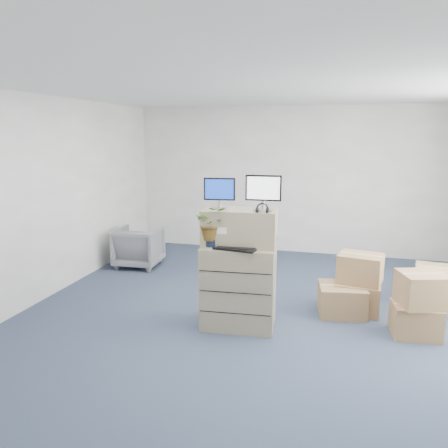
{
  "coord_description": "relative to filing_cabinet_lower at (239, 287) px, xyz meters",
  "views": [
    {
      "loc": [
        0.93,
        -4.91,
        2.28
      ],
      "look_at": [
        -0.48,
        0.4,
        1.14
      ],
      "focal_mm": 35.0,
      "sensor_mm": 36.0,
      "label": 1
    }
  ],
  "objects": [
    {
      "name": "cardboard_boxes",
      "position": [
        1.87,
        0.81,
        -0.19
      ],
      "size": [
        2.06,
        1.55,
        0.76
      ],
      "color": "olive",
      "rests_on": "ground"
    },
    {
      "name": "monitor_left",
      "position": [
        -0.24,
        0.03,
        1.13
      ],
      "size": [
        0.36,
        0.16,
        0.36
      ],
      "rotation": [
        0.0,
        0.0,
        0.12
      ],
      "color": "#99999E",
      "rests_on": "filing_cabinet_upper"
    },
    {
      "name": "external_drive",
      "position": [
        0.3,
        0.15,
        0.52
      ],
      "size": [
        0.22,
        0.2,
        0.05
      ],
      "primitive_type": "cube",
      "rotation": [
        0.0,
        0.0,
        0.41
      ],
      "color": "black",
      "rests_on": "filing_cabinet_lower"
    },
    {
      "name": "keyboard",
      "position": [
        -0.0,
        -0.16,
        0.51
      ],
      "size": [
        0.51,
        0.27,
        0.03
      ],
      "primitive_type": "cube",
      "rotation": [
        0.0,
        0.0,
        -0.15
      ],
      "color": "black",
      "rests_on": "filing_cabinet_lower"
    },
    {
      "name": "water_bottle",
      "position": [
        0.12,
        0.09,
        0.61
      ],
      "size": [
        0.06,
        0.06,
        0.22
      ],
      "primitive_type": "cylinder",
      "color": "gray",
      "rests_on": "filing_cabinet_lower"
    },
    {
      "name": "tissue_box",
      "position": [
        0.32,
        0.11,
        0.59
      ],
      "size": [
        0.24,
        0.18,
        0.08
      ],
      "primitive_type": "cube",
      "rotation": [
        0.0,
        0.0,
        0.39
      ],
      "color": "#3E78D5",
      "rests_on": "external_drive"
    },
    {
      "name": "office_chair",
      "position": [
        -2.23,
        1.94,
        -0.12
      ],
      "size": [
        0.78,
        0.73,
        0.75
      ],
      "primitive_type": "imported",
      "rotation": [
        0.0,
        0.0,
        3.21
      ],
      "color": "slate",
      "rests_on": "ground"
    },
    {
      "name": "monitor_right",
      "position": [
        0.27,
        0.04,
        1.15
      ],
      "size": [
        0.41,
        0.16,
        0.4
      ],
      "rotation": [
        0.0,
        0.0,
        0.03
      ],
      "color": "#99999E",
      "rests_on": "filing_cabinet_upper"
    },
    {
      "name": "phone_dock",
      "position": [
        -0.03,
        0.01,
        0.54
      ],
      "size": [
        0.07,
        0.06,
        0.14
      ],
      "rotation": [
        0.0,
        0.0,
        0.07
      ],
      "color": "silver",
      "rests_on": "filing_cabinet_lower"
    },
    {
      "name": "filing_cabinet_upper",
      "position": [
        -0.0,
        0.05,
        0.71
      ],
      "size": [
        0.88,
        0.48,
        0.43
      ],
      "primitive_type": "cube",
      "rotation": [
        0.0,
        0.0,
        0.07
      ],
      "color": "#9B8E6B",
      "rests_on": "filing_cabinet_lower"
    },
    {
      "name": "ground",
      "position": [
        0.17,
        0.11,
        -0.5
      ],
      "size": [
        7.0,
        7.0,
        0.0
      ],
      "primitive_type": "plane",
      "color": "#272E46",
      "rests_on": "ground"
    },
    {
      "name": "potted_plant",
      "position": [
        -0.29,
        -0.12,
        0.72
      ],
      "size": [
        0.47,
        0.49,
        0.39
      ],
      "rotation": [
        0.0,
        0.0,
        0.07
      ],
      "color": "#9FBF9A",
      "rests_on": "filing_cabinet_lower"
    },
    {
      "name": "filing_cabinet_lower",
      "position": [
        0.0,
        0.0,
        0.0
      ],
      "size": [
        0.89,
        0.58,
        0.99
      ],
      "primitive_type": "cube",
      "rotation": [
        0.0,
        0.0,
        0.07
      ],
      "color": "#9B8E6B",
      "rests_on": "ground"
    },
    {
      "name": "headphones",
      "position": [
        0.28,
        -0.09,
        0.96
      ],
      "size": [
        0.14,
        0.02,
        0.14
      ],
      "primitive_type": "torus",
      "rotation": [
        1.57,
        0.0,
        0.07
      ],
      "color": "black",
      "rests_on": "filing_cabinet_upper"
    },
    {
      "name": "mouse",
      "position": [
        0.37,
        -0.1,
        0.52
      ],
      "size": [
        0.12,
        0.1,
        0.03
      ],
      "primitive_type": "ellipsoid",
      "rotation": [
        0.0,
        0.0,
        0.41
      ],
      "color": "silver",
      "rests_on": "filing_cabinet_lower"
    },
    {
      "name": "wall_back",
      "position": [
        0.17,
        3.62,
        0.9
      ],
      "size": [
        6.0,
        0.02,
        2.8
      ],
      "primitive_type": "cube",
      "color": "beige",
      "rests_on": "ground"
    }
  ]
}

